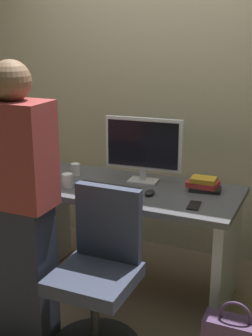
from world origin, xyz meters
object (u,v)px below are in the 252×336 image
(person_at_desk, at_px, (19,206))
(keyboard, at_px, (107,188))
(office_chair, at_px, (99,279))
(cup_by_monitor, at_px, (76,169))
(mouse, at_px, (150,193))
(book_stack, at_px, (204,184))
(desk, at_px, (129,219))
(monitor, at_px, (143,147))
(cup_near_keyboard, at_px, (67,180))
(cell_phone, at_px, (194,205))

(person_at_desk, relative_size, keyboard, 3.81)
(office_chair, height_order, person_at_desk, person_at_desk)
(cup_by_monitor, bearing_deg, office_chair, -52.90)
(office_chair, distance_m, mouse, 0.67)
(person_at_desk, xyz_separation_m, book_stack, (0.81, 0.90, -0.04))
(desk, bearing_deg, book_stack, 16.32)
(office_chair, distance_m, book_stack, 0.95)
(monitor, distance_m, mouse, 0.35)
(desk, relative_size, keyboard, 3.47)
(mouse, relative_size, cup_near_keyboard, 1.09)
(keyboard, bearing_deg, desk, 41.00)
(monitor, relative_size, cup_near_keyboard, 5.87)
(keyboard, bearing_deg, book_stack, 22.66)
(person_at_desk, distance_m, cup_by_monitor, 0.86)
(book_stack, distance_m, cell_phone, 0.30)
(office_chair, bearing_deg, keyboard, 110.92)
(person_at_desk, xyz_separation_m, cell_phone, (0.83, 0.60, -0.08))
(keyboard, relative_size, cup_near_keyboard, 4.67)
(mouse, bearing_deg, cup_near_keyboard, -172.50)
(keyboard, bearing_deg, cell_phone, -4.72)
(office_chair, xyz_separation_m, cup_by_monitor, (-0.56, 0.74, 0.37))
(mouse, relative_size, book_stack, 0.43)
(book_stack, bearing_deg, office_chair, -115.68)
(cup_near_keyboard, distance_m, cup_by_monitor, 0.26)
(cup_by_monitor, relative_size, book_stack, 0.38)
(desk, bearing_deg, person_at_desk, -113.65)
(desk, xyz_separation_m, cell_phone, (0.50, -0.16, 0.24))
(monitor, height_order, keyboard, monitor)
(keyboard, relative_size, cup_by_monitor, 4.81)
(desk, distance_m, office_chair, 0.67)
(person_at_desk, bearing_deg, keyboard, 71.82)
(cell_phone, bearing_deg, cup_near_keyboard, 174.74)
(keyboard, bearing_deg, mouse, 3.01)
(monitor, xyz_separation_m, book_stack, (0.43, 0.00, -0.21))
(person_at_desk, distance_m, keyboard, 0.70)
(office_chair, height_order, monitor, monitor)
(office_chair, bearing_deg, cell_phone, 50.97)
(office_chair, bearing_deg, mouse, 81.35)
(monitor, height_order, book_stack, monitor)
(monitor, bearing_deg, mouse, -58.60)
(office_chair, distance_m, cup_near_keyboard, 0.78)
(cell_phone, bearing_deg, person_at_desk, -149.47)
(desk, bearing_deg, monitor, 70.58)
(cup_near_keyboard, xyz_separation_m, cup_by_monitor, (-0.08, 0.24, -0.00))
(mouse, bearing_deg, cell_phone, -12.75)
(desk, xyz_separation_m, mouse, (0.18, -0.09, 0.25))
(keyboard, height_order, mouse, mouse)
(office_chair, bearing_deg, cup_near_keyboard, 134.32)
(keyboard, bearing_deg, monitor, 55.85)
(office_chair, height_order, book_stack, office_chair)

